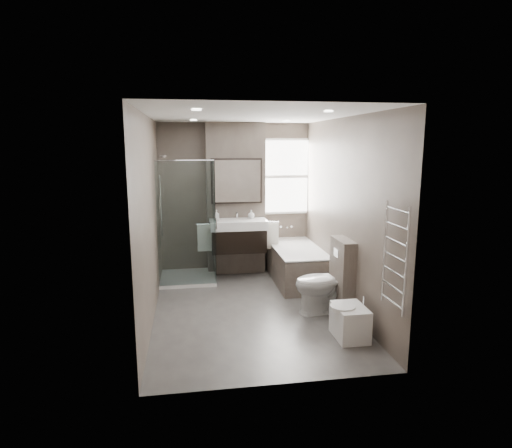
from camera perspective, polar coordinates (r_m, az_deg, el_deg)
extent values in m
cube|color=#4E4B48|center=(6.03, -0.71, -11.48)|extent=(2.65, 3.85, 0.05)
cube|color=silver|center=(5.60, -0.77, 14.53)|extent=(2.65, 3.85, 0.05)
cube|color=#60544A|center=(7.55, -2.86, 3.45)|extent=(2.65, 0.05, 2.60)
cube|color=#60544A|center=(3.81, 3.47, -3.79)|extent=(2.65, 0.05, 2.60)
cube|color=#60544A|center=(5.63, -14.20, 0.64)|extent=(0.05, 3.85, 2.60)
cube|color=#60544A|center=(6.00, 11.89, 1.34)|extent=(0.05, 3.85, 2.60)
cube|color=#5B5047|center=(7.41, -2.73, 3.31)|extent=(1.00, 0.25, 2.60)
cube|color=black|center=(7.18, -2.37, -2.12)|extent=(0.90, 0.45, 0.38)
cube|color=white|center=(7.12, -2.39, -0.04)|extent=(0.95, 0.47, 0.15)
cylinder|color=silver|center=(7.26, -2.55, 1.25)|extent=(0.03, 0.03, 0.12)
cylinder|color=silver|center=(7.20, -2.50, 1.60)|extent=(0.02, 0.12, 0.02)
cube|color=black|center=(7.22, -2.61, 5.75)|extent=(0.86, 0.06, 0.76)
cube|color=white|center=(7.18, -2.58, 5.72)|extent=(0.80, 0.02, 0.70)
cube|color=silver|center=(7.10, -6.85, -1.83)|extent=(0.24, 0.06, 0.44)
cube|color=silver|center=(7.23, 2.06, -1.54)|extent=(0.24, 0.06, 0.44)
cube|color=white|center=(7.32, -9.03, -7.10)|extent=(0.90, 0.90, 0.06)
cube|color=white|center=(6.64, -9.27, -0.03)|extent=(0.88, 0.01, 1.94)
cube|color=white|center=(7.09, -5.68, 0.73)|extent=(0.01, 0.88, 1.94)
cylinder|color=silver|center=(7.06, -12.57, 2.29)|extent=(0.02, 0.02, 1.00)
cube|color=#5B5047|center=(7.13, 5.40, -5.45)|extent=(0.75, 1.60, 0.55)
cube|color=white|center=(7.05, 5.44, -3.26)|extent=(0.75, 1.60, 0.03)
cube|color=white|center=(7.07, 5.43, -3.77)|extent=(0.61, 1.42, 0.12)
cube|color=white|center=(7.62, 3.94, 6.34)|extent=(0.98, 0.04, 1.33)
cube|color=white|center=(7.60, 3.98, 6.32)|extent=(0.90, 0.01, 1.25)
cube|color=white|center=(7.59, 3.99, 6.32)|extent=(0.90, 0.01, 0.05)
imported|color=white|center=(5.86, 9.16, -7.73)|extent=(0.85, 0.54, 0.82)
cube|color=#5B5047|center=(5.91, 11.41, -6.75)|extent=(0.18, 0.55, 1.00)
cube|color=silver|center=(5.79, 10.64, -3.79)|extent=(0.01, 0.16, 0.11)
cube|color=white|center=(5.25, 12.41, -12.66)|extent=(0.35, 0.48, 0.38)
cylinder|color=white|center=(5.15, 11.48, -10.86)|extent=(0.29, 0.29, 0.05)
cylinder|color=silver|center=(5.21, 14.19, -9.84)|extent=(0.02, 0.02, 0.10)
cylinder|color=silver|center=(4.38, 19.41, -4.91)|extent=(0.03, 0.03, 1.10)
cylinder|color=silver|center=(4.77, 16.80, -3.48)|extent=(0.03, 0.03, 1.10)
cube|color=silver|center=(4.57, 18.05, -4.17)|extent=(0.02, 0.46, 1.00)
imported|color=white|center=(7.04, -5.28, 1.15)|extent=(0.08, 0.08, 0.18)
imported|color=white|center=(7.23, -0.64, 1.32)|extent=(0.11, 0.11, 0.15)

